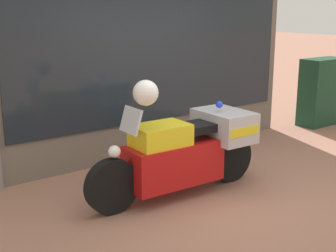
# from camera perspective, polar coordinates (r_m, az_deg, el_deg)

# --- Properties ---
(ground_plane) EXTENTS (60.00, 60.00, 0.00)m
(ground_plane) POSITION_cam_1_polar(r_m,az_deg,el_deg) (5.84, 5.95, -8.33)
(ground_plane) COLOR #9E6B56
(shop_building) EXTENTS (6.05, 0.55, 3.81)m
(shop_building) POSITION_cam_1_polar(r_m,az_deg,el_deg) (6.77, -8.15, 11.42)
(shop_building) COLOR #6B6056
(shop_building) RESTS_ON ground
(window_display) EXTENTS (4.62, 0.30, 1.86)m
(window_display) POSITION_cam_1_polar(r_m,az_deg,el_deg) (7.46, -2.14, 0.42)
(window_display) COLOR slate
(window_display) RESTS_ON ground
(paramedic_motorcycle) EXTENTS (2.39, 0.78, 1.17)m
(paramedic_motorcycle) POSITION_cam_1_polar(r_m,az_deg,el_deg) (5.70, 2.34, -2.84)
(paramedic_motorcycle) COLOR black
(paramedic_motorcycle) RESTS_ON ground
(utility_cabinet) EXTENTS (0.93, 0.44, 1.29)m
(utility_cabinet) POSITION_cam_1_polar(r_m,az_deg,el_deg) (9.53, 18.24, 3.98)
(utility_cabinet) COLOR #193D28
(utility_cabinet) RESTS_ON ground
(white_helmet) EXTENTS (0.29, 0.29, 0.29)m
(white_helmet) POSITION_cam_1_polar(r_m,az_deg,el_deg) (5.19, -2.74, 4.07)
(white_helmet) COLOR white
(white_helmet) RESTS_ON paramedic_motorcycle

